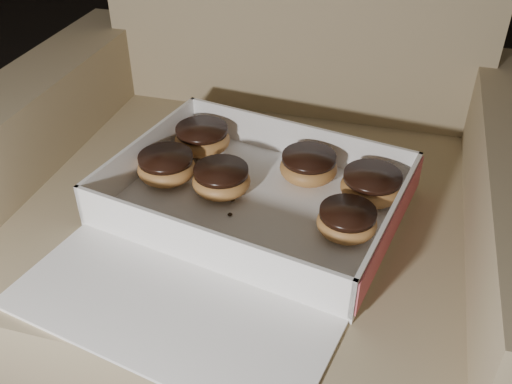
{
  "coord_description": "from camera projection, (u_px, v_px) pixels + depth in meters",
  "views": [
    {
      "loc": [
        0.31,
        -0.88,
        0.92
      ],
      "look_at": [
        0.13,
        -0.23,
        0.43
      ],
      "focal_mm": 40.0,
      "sensor_mm": 36.0,
      "label": 1
    }
  ],
  "objects": [
    {
      "name": "floor",
      "position": [
        229.0,
        280.0,
        1.29
      ],
      "size": [
        4.5,
        4.5,
        0.0
      ],
      "primitive_type": "plane",
      "color": "black",
      "rests_on": "ground"
    },
    {
      "name": "armchair",
      "position": [
        259.0,
        230.0,
        0.99
      ],
      "size": [
        0.86,
        0.73,
        0.9
      ],
      "color": "tan",
      "rests_on": "floor"
    },
    {
      "name": "bakery_box",
      "position": [
        244.0,
        217.0,
        0.81
      ],
      "size": [
        0.48,
        0.54,
        0.07
      ],
      "rotation": [
        0.0,
        0.0,
        -0.2
      ],
      "color": "white",
      "rests_on": "armchair"
    },
    {
      "name": "donut_a",
      "position": [
        309.0,
        166.0,
        0.88
      ],
      "size": [
        0.09,
        0.09,
        0.04
      ],
      "color": "#BF7D42",
      "rests_on": "bakery_box"
    },
    {
      "name": "donut_b",
      "position": [
        166.0,
        167.0,
        0.88
      ],
      "size": [
        0.09,
        0.09,
        0.04
      ],
      "color": "#BF7D42",
      "rests_on": "bakery_box"
    },
    {
      "name": "donut_c",
      "position": [
        221.0,
        180.0,
        0.85
      ],
      "size": [
        0.09,
        0.09,
        0.04
      ],
      "color": "#BF7D42",
      "rests_on": "bakery_box"
    },
    {
      "name": "donut_d",
      "position": [
        347.0,
        221.0,
        0.77
      ],
      "size": [
        0.08,
        0.08,
        0.04
      ],
      "color": "#BF7D42",
      "rests_on": "bakery_box"
    },
    {
      "name": "donut_e",
      "position": [
        371.0,
        186.0,
        0.83
      ],
      "size": [
        0.09,
        0.09,
        0.05
      ],
      "color": "#BF7D42",
      "rests_on": "bakery_box"
    },
    {
      "name": "donut_f",
      "position": [
        202.0,
        139.0,
        0.94
      ],
      "size": [
        0.09,
        0.09,
        0.05
      ],
      "color": "#BF7D42",
      "rests_on": "bakery_box"
    },
    {
      "name": "crumb_a",
      "position": [
        232.0,
        200.0,
        0.84
      ],
      "size": [
        0.01,
        0.01,
        0.0
      ],
      "primitive_type": "ellipsoid",
      "color": "black",
      "rests_on": "bakery_box"
    },
    {
      "name": "crumb_b",
      "position": [
        221.0,
        199.0,
        0.85
      ],
      "size": [
        0.01,
        0.01,
        0.0
      ],
      "primitive_type": "ellipsoid",
      "color": "black",
      "rests_on": "bakery_box"
    },
    {
      "name": "crumb_c",
      "position": [
        237.0,
        250.0,
        0.75
      ],
      "size": [
        0.01,
        0.01,
        0.0
      ],
      "primitive_type": "ellipsoid",
      "color": "black",
      "rests_on": "bakery_box"
    },
    {
      "name": "crumb_d",
      "position": [
        230.0,
        214.0,
        0.82
      ],
      "size": [
        0.01,
        0.01,
        0.0
      ],
      "primitive_type": "ellipsoid",
      "color": "black",
      "rests_on": "bakery_box"
    }
  ]
}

